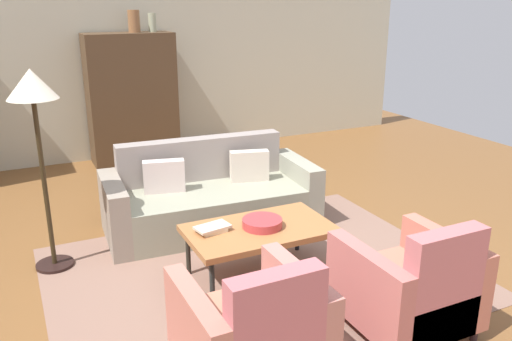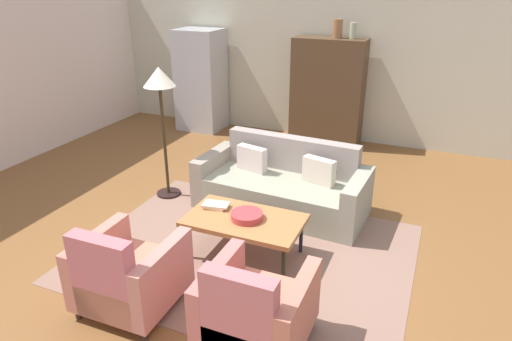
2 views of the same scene
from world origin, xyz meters
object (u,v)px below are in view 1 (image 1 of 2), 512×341
at_px(vase_round, 152,22).
at_px(floor_lamp, 34,104).
at_px(couch, 209,198).
at_px(cabinet, 132,99).
at_px(coffee_table, 259,232).
at_px(vase_tall, 134,21).
at_px(armchair_left, 254,334).
at_px(book_stack, 213,228).
at_px(fruit_bowl, 262,223).
at_px(armchair_right, 412,288).

bearing_deg(vase_round, floor_lamp, -121.51).
xyz_separation_m(couch, cabinet, (-0.15, 2.61, 0.61)).
relative_size(coffee_table, floor_lamp, 0.70).
bearing_deg(vase_tall, floor_lamp, -117.73).
xyz_separation_m(armchair_left, vase_round, (0.81, 4.96, 1.58)).
bearing_deg(coffee_table, floor_lamp, 149.10).
bearing_deg(couch, cabinet, -83.36).
relative_size(book_stack, floor_lamp, 0.18).
distance_m(fruit_bowl, vase_tall, 4.07).
xyz_separation_m(coffee_table, armchair_left, (-0.60, -1.17, -0.06)).
distance_m(armchair_left, vase_round, 5.27).
xyz_separation_m(cabinet, floor_lamp, (-1.41, -2.87, 0.54)).
bearing_deg(floor_lamp, vase_tall, 62.27).
bearing_deg(coffee_table, fruit_bowl, 0.00).
relative_size(coffee_table, vase_round, 4.79).
relative_size(coffee_table, fruit_bowl, 3.62).
height_order(book_stack, floor_lamp, floor_lamp).
xyz_separation_m(couch, coffee_table, (-0.01, -1.19, 0.12)).
distance_m(coffee_table, floor_lamp, 2.08).
bearing_deg(vase_tall, armchair_left, -96.44).
height_order(cabinet, vase_round, vase_round).
relative_size(armchair_left, fruit_bowl, 2.65).
xyz_separation_m(book_stack, vase_tall, (0.34, 3.70, 1.48)).
distance_m(armchair_left, fruit_bowl, 1.33).
xyz_separation_m(armchair_left, book_stack, (0.22, 1.26, 0.13)).
bearing_deg(cabinet, floor_lamp, -116.11).
bearing_deg(vase_round, armchair_right, -85.50).
bearing_deg(vase_round, vase_tall, 180.00).
distance_m(couch, armchair_right, 2.43).
height_order(armchair_left, floor_lamp, floor_lamp).
bearing_deg(coffee_table, vase_round, 86.83).
xyz_separation_m(coffee_table, cabinet, (-0.14, 3.79, 0.49)).
bearing_deg(couch, coffee_table, 93.20).
bearing_deg(armchair_left, vase_round, 80.10).
height_order(book_stack, vase_tall, vase_tall).
relative_size(couch, book_stack, 7.11).
relative_size(armchair_right, floor_lamp, 0.51).
height_order(couch, vase_round, vase_round).
height_order(couch, fruit_bowl, couch).
xyz_separation_m(couch, vase_tall, (-0.05, 2.60, 1.66)).
height_order(armchair_left, fruit_bowl, armchair_left).
relative_size(coffee_table, vase_tall, 4.07).
distance_m(couch, vase_tall, 3.09).
bearing_deg(vase_tall, book_stack, -95.18).
distance_m(couch, floor_lamp, 1.95).
height_order(coffee_table, cabinet, cabinet).
relative_size(armchair_left, armchair_right, 1.00).
distance_m(couch, vase_round, 3.08).
bearing_deg(armchair_right, cabinet, 98.42).
bearing_deg(armchair_left, fruit_bowl, 61.14).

